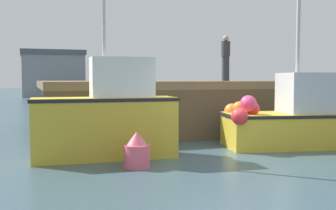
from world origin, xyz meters
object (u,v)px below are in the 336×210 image
at_px(fishing_boat_near_right, 299,118).
at_px(dockworker, 226,58).
at_px(mooring_buoy_foreground, 137,151).
at_px(fishing_boat_near_left, 108,118).

height_order(fishing_boat_near_right, dockworker, fishing_boat_near_right).
xyz_separation_m(fishing_boat_near_right, mooring_buoy_foreground, (-4.98, -1.16, -0.46)).
relative_size(fishing_boat_near_right, mooring_buoy_foreground, 5.60).
distance_m(fishing_boat_near_right, dockworker, 4.96).
distance_m(fishing_boat_near_right, mooring_buoy_foreground, 5.13).
height_order(fishing_boat_near_right, mooring_buoy_foreground, fishing_boat_near_right).
bearing_deg(mooring_buoy_foreground, fishing_boat_near_right, 13.13).
bearing_deg(fishing_boat_near_left, mooring_buoy_foreground, -72.26).
height_order(fishing_boat_near_left, mooring_buoy_foreground, fishing_boat_near_left).
xyz_separation_m(fishing_boat_near_left, mooring_buoy_foreground, (0.39, -1.22, -0.62)).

